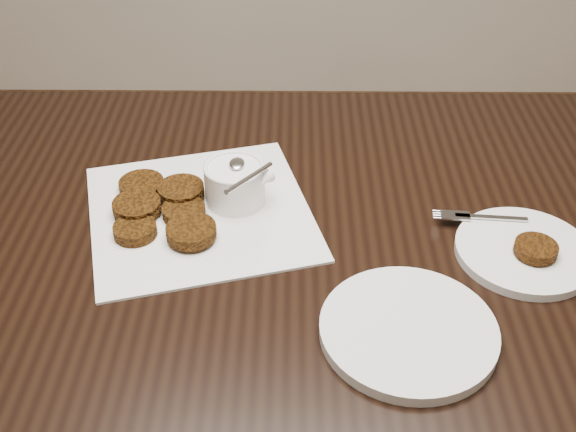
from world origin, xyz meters
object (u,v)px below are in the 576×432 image
object	(u,v)px
plate_with_patty	(525,247)
napkin	(200,212)
sauce_ramekin	(234,166)
plate_empty	(408,330)
table	(267,414)

from	to	relation	value
plate_with_patty	napkin	bearing A→B (deg)	168.78
sauce_ramekin	plate_empty	world-z (taller)	sauce_ramekin
table	napkin	distance (m)	0.40
table	plate_with_patty	bearing A→B (deg)	-1.28
table	plate_empty	size ratio (longest dim) A/B	6.78
napkin	plate_with_patty	size ratio (longest dim) A/B	1.70
napkin	sauce_ramekin	bearing A→B (deg)	28.21
plate_with_patty	table	bearing A→B (deg)	178.72
table	sauce_ramekin	world-z (taller)	sauce_ramekin
plate_with_patty	plate_empty	size ratio (longest dim) A/B	0.87
table	plate_with_patty	size ratio (longest dim) A/B	7.81
sauce_ramekin	plate_empty	xyz separation A→B (m)	(0.23, -0.27, -0.06)
plate_with_patty	sauce_ramekin	bearing A→B (deg)	163.74
napkin	sauce_ramekin	distance (m)	0.09
sauce_ramekin	plate_with_patty	xyz separation A→B (m)	(0.41, -0.12, -0.05)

